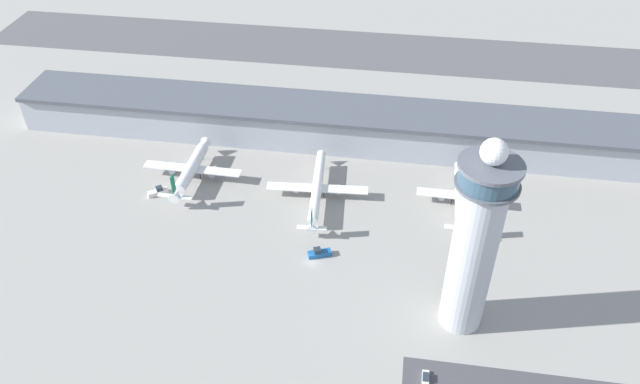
# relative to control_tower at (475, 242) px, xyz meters

# --- Properties ---
(ground_plane) EXTENTS (1000.00, 1000.00, 0.00)m
(ground_plane) POSITION_rel_control_tower_xyz_m (-45.87, 16.43, -30.28)
(ground_plane) COLOR gray
(terminal_building) EXTENTS (259.53, 25.00, 15.76)m
(terminal_building) POSITION_rel_control_tower_xyz_m (-45.87, 86.43, -22.30)
(terminal_building) COLOR #A3A8B2
(terminal_building) RESTS_ON ground
(runway_strip) EXTENTS (389.29, 44.00, 0.01)m
(runway_strip) POSITION_rel_control_tower_xyz_m (-45.87, 171.66, -30.28)
(runway_strip) COLOR #515154
(runway_strip) RESTS_ON ground
(control_tower) EXTENTS (16.03, 16.03, 62.22)m
(control_tower) POSITION_rel_control_tower_xyz_m (0.00, 0.00, 0.00)
(control_tower) COLOR #ADB2BC
(control_tower) RESTS_ON ground
(airplane_gate_alpha) EXTENTS (37.12, 36.43, 14.04)m
(airplane_gate_alpha) POSITION_rel_control_tower_xyz_m (-97.17, 53.35, -25.62)
(airplane_gate_alpha) COLOR white
(airplane_gate_alpha) RESTS_ON ground
(airplane_gate_bravo) EXTENTS (36.66, 44.52, 11.54)m
(airplane_gate_bravo) POSITION_rel_control_tower_xyz_m (-49.39, 49.11, -26.26)
(airplane_gate_bravo) COLOR white
(airplane_gate_bravo) RESTS_ON ground
(airplane_gate_charlie) EXTENTS (30.70, 37.20, 13.00)m
(airplane_gate_charlie) POSITION_rel_control_tower_xyz_m (1.22, 52.39, -25.92)
(airplane_gate_charlie) COLOR white
(airplane_gate_charlie) RESTS_ON ground
(service_truck_catering) EXTENTS (7.84, 5.03, 3.19)m
(service_truck_catering) POSITION_rel_control_tower_xyz_m (-44.11, 19.71, -29.17)
(service_truck_catering) COLOR black
(service_truck_catering) RESTS_ON ground
(service_truck_fuel) EXTENTS (7.22, 6.02, 3.02)m
(service_truck_fuel) POSITION_rel_control_tower_xyz_m (-106.71, 42.59, -29.23)
(service_truck_fuel) COLOR black
(service_truck_fuel) RESTS_ON ground
(car_maroon_suv) EXTENTS (1.90, 4.68, 1.50)m
(car_maroon_suv) POSITION_rel_control_tower_xyz_m (-9.28, -22.16, -29.70)
(car_maroon_suv) COLOR black
(car_maroon_suv) RESTS_ON ground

